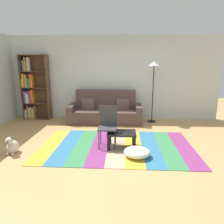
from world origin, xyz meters
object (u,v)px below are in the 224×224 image
object	(u,v)px
coffee_table	(122,135)
standing_lamp	(154,72)
pouf	(137,152)
tv_remote	(121,133)
folding_chair	(108,123)
bookshelf	(32,89)
couch	(105,112)
dog	(12,146)

from	to	relation	value
coffee_table	standing_lamp	size ratio (longest dim) A/B	0.33
pouf	tv_remote	size ratio (longest dim) A/B	3.47
tv_remote	folding_chair	xyz separation A→B (m)	(-0.29, 0.18, 0.16)
bookshelf	tv_remote	distance (m)	3.87
bookshelf	standing_lamp	size ratio (longest dim) A/B	1.11
couch	pouf	xyz separation A→B (m)	(0.86, -2.50, -0.23)
pouf	tv_remote	bearing A→B (deg)	130.73
couch	tv_remote	world-z (taller)	couch
pouf	tv_remote	world-z (taller)	tv_remote
pouf	folding_chair	bearing A→B (deg)	137.82
dog	coffee_table	bearing A→B (deg)	10.70
coffee_table	dog	xyz separation A→B (m)	(-2.24, -0.42, -0.13)
dog	folding_chair	xyz separation A→B (m)	(1.93, 0.54, 0.37)
pouf	standing_lamp	size ratio (longest dim) A/B	0.28
pouf	standing_lamp	xyz separation A→B (m)	(0.62, 2.62, 1.47)
pouf	dog	bearing A→B (deg)	179.40
standing_lamp	bookshelf	bearing A→B (deg)	177.55
pouf	folding_chair	world-z (taller)	folding_chair
couch	tv_remote	xyz separation A→B (m)	(0.53, -2.12, 0.04)
coffee_table	standing_lamp	bearing A→B (deg)	66.77
couch	dog	xyz separation A→B (m)	(-1.69, -2.47, -0.18)
couch	coffee_table	world-z (taller)	couch
coffee_table	tv_remote	bearing A→B (deg)	-106.12
standing_lamp	folding_chair	xyz separation A→B (m)	(-1.24, -2.05, -1.04)
dog	tv_remote	distance (m)	2.26
dog	bookshelf	bearing A→B (deg)	105.25
pouf	tv_remote	distance (m)	0.57
coffee_table	couch	bearing A→B (deg)	105.05
coffee_table	standing_lamp	world-z (taller)	standing_lamp
couch	tv_remote	distance (m)	2.18
couch	dog	size ratio (longest dim) A/B	5.69
dog	folding_chair	distance (m)	2.04
bookshelf	standing_lamp	xyz separation A→B (m)	(3.92, -0.17, 0.56)
dog	standing_lamp	world-z (taller)	standing_lamp
bookshelf	coffee_table	world-z (taller)	bookshelf
couch	coffee_table	xyz separation A→B (m)	(0.55, -2.05, -0.04)
pouf	couch	bearing A→B (deg)	109.04
couch	dog	distance (m)	3.00
bookshelf	folding_chair	bearing A→B (deg)	-39.62
bookshelf	coffee_table	bearing A→B (deg)	-37.96
bookshelf	folding_chair	size ratio (longest dim) A/B	2.33
pouf	standing_lamp	distance (m)	3.06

